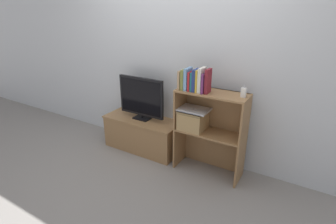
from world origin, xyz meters
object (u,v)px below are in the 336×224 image
(book_crimson, at_px, (191,81))
(laptop, at_px, (194,109))
(book_mustard, at_px, (199,81))
(storage_basket_left, at_px, (193,118))
(book_skyblue, at_px, (188,79))
(book_plum, at_px, (205,83))
(book_maroon, at_px, (208,81))
(book_navy, at_px, (196,80))
(book_olive, at_px, (184,79))
(book_ivory, at_px, (202,80))
(tv_stand, at_px, (143,134))
(book_teal, at_px, (193,81))
(tv, at_px, (141,98))
(baby_monitor, at_px, (244,92))
(book_tan, at_px, (181,80))

(book_crimson, bearing_deg, laptop, 57.44)
(book_mustard, xyz_separation_m, storage_basket_left, (-0.07, 0.04, -0.46))
(book_skyblue, distance_m, book_plum, 0.20)
(book_mustard, xyz_separation_m, book_maroon, (0.10, 0.00, 0.01))
(book_crimson, relative_size, book_navy, 0.87)
(book_olive, height_order, book_plum, book_olive)
(book_crimson, bearing_deg, book_maroon, 0.00)
(book_navy, distance_m, book_mustard, 0.04)
(book_skyblue, bearing_deg, book_ivory, 0.00)
(storage_basket_left, bearing_deg, book_skyblue, -147.42)
(book_mustard, bearing_deg, book_skyblue, 180.00)
(book_ivory, xyz_separation_m, book_plum, (0.04, 0.00, -0.03))
(book_navy, bearing_deg, tv_stand, 173.16)
(book_crimson, relative_size, book_teal, 1.02)
(tv, xyz_separation_m, storage_basket_left, (0.76, -0.05, -0.10))
(book_navy, height_order, book_ivory, book_ivory)
(book_ivory, relative_size, book_plum, 1.25)
(tv_stand, distance_m, book_olive, 1.09)
(baby_monitor, bearing_deg, book_ivory, -172.81)
(book_olive, distance_m, book_maroon, 0.27)
(book_crimson, xyz_separation_m, laptop, (0.02, 0.04, -0.33))
(book_tan, xyz_separation_m, book_teal, (0.14, 0.00, -0.00))
(book_teal, height_order, book_ivory, book_ivory)
(baby_monitor, xyz_separation_m, laptop, (-0.53, -0.01, -0.28))
(book_tan, distance_m, baby_monitor, 0.67)
(book_mustard, distance_m, book_ivory, 0.03)
(book_teal, xyz_separation_m, book_ivory, (0.10, 0.00, 0.03))
(book_navy, xyz_separation_m, storage_basket_left, (-0.03, 0.04, -0.46))
(book_olive, bearing_deg, laptop, 20.73)
(tv_stand, height_order, book_skyblue, book_skyblue)
(book_teal, bearing_deg, book_tan, 180.00)
(book_crimson, bearing_deg, book_teal, 0.00)
(baby_monitor, bearing_deg, book_mustard, -173.29)
(book_olive, relative_size, book_mustard, 0.92)
(storage_basket_left, relative_size, laptop, 0.83)
(book_tan, distance_m, laptop, 0.36)
(book_tan, relative_size, book_crimson, 0.99)
(book_skyblue, height_order, baby_monitor, book_skyblue)
(book_skyblue, height_order, book_maroon, book_maroon)
(book_navy, bearing_deg, book_tan, 180.00)
(tv_stand, relative_size, book_navy, 4.39)
(tv_stand, xyz_separation_m, book_ivory, (0.86, -0.10, 0.89))
(book_teal, bearing_deg, baby_monitor, 5.87)
(baby_monitor, bearing_deg, laptop, -178.37)
(book_tan, bearing_deg, book_teal, 0.00)
(book_tan, xyz_separation_m, baby_monitor, (0.67, 0.05, -0.05))
(book_teal, relative_size, book_ivory, 0.78)
(tv, bearing_deg, book_mustard, -6.45)
(book_navy, bearing_deg, book_crimson, 180.00)
(book_skyblue, bearing_deg, storage_basket_left, 32.58)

